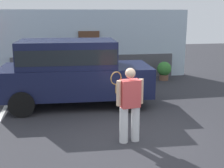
# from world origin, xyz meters

# --- Properties ---
(ground_plane) EXTENTS (40.00, 40.00, 0.00)m
(ground_plane) POSITION_xyz_m (0.00, 0.00, 0.00)
(ground_plane) COLOR #2D2D33
(house_frontage) EXTENTS (8.47, 0.40, 3.00)m
(house_frontage) POSITION_xyz_m (-0.00, 6.77, 1.41)
(house_frontage) COLOR silver
(house_frontage) RESTS_ON ground_plane
(parked_suv) EXTENTS (4.70, 2.37, 2.05)m
(parked_suv) POSITION_xyz_m (-1.16, 2.96, 1.15)
(parked_suv) COLOR #141938
(parked_suv) RESTS_ON ground_plane
(tennis_player_man) EXTENTS (0.76, 0.32, 1.70)m
(tennis_player_man) POSITION_xyz_m (-0.08, -0.08, 0.89)
(tennis_player_man) COLOR white
(tennis_player_man) RESTS_ON ground_plane
(potted_plant_by_porch) EXTENTS (0.61, 0.61, 0.81)m
(potted_plant_by_porch) POSITION_xyz_m (2.92, 5.82, 0.45)
(potted_plant_by_porch) COLOR brown
(potted_plant_by_porch) RESTS_ON ground_plane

